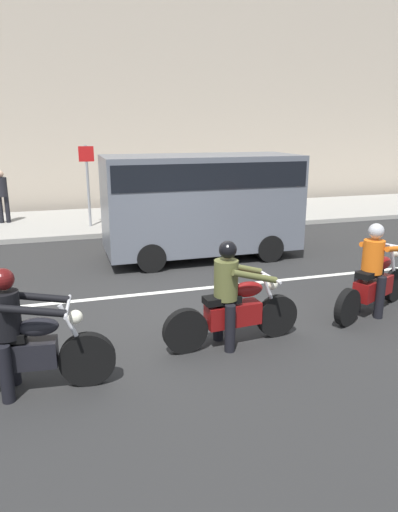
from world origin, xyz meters
TOP-DOWN VIEW (x-y plane):
  - ground_plane at (0.00, 0.00)m, footprint 80.00×80.00m
  - sidewalk_slab at (0.00, 8.00)m, footprint 40.00×4.40m
  - building_facade at (0.00, 11.40)m, footprint 40.00×1.40m
  - lane_marking_stripe at (-0.65, 0.90)m, footprint 18.00×0.14m
  - motorcycle_with_rider_black_leather at (-2.55, -1.98)m, footprint 2.19×0.70m
  - motorcycle_with_rider_olive at (0.29, -1.53)m, footprint 2.11×0.70m
  - motorcycle_with_rider_orange_stripe at (2.98, -1.09)m, footprint 2.04×1.13m
  - parked_van_slate_gray at (1.25, 3.13)m, footprint 4.54×1.96m
  - street_sign_post at (-1.11, 6.93)m, footprint 0.44×0.08m
  - pedestrian_bystander at (-3.65, 8.25)m, footprint 0.34×0.34m

SIDE VIEW (x-z plane):
  - ground_plane at x=0.00m, z-range 0.00..0.00m
  - lane_marking_stripe at x=-0.65m, z-range 0.00..0.01m
  - sidewalk_slab at x=0.00m, z-range 0.00..0.14m
  - motorcycle_with_rider_black_leather at x=-2.55m, z-range -0.14..1.40m
  - motorcycle_with_rider_olive at x=0.29m, z-range -0.14..1.41m
  - motorcycle_with_rider_orange_stripe at x=2.98m, z-range -0.14..1.42m
  - pedestrian_bystander at x=-3.65m, z-range 0.27..1.90m
  - parked_van_slate_gray at x=1.25m, z-range 0.19..2.62m
  - street_sign_post at x=-1.11m, z-range 0.40..2.81m
  - building_facade at x=0.00m, z-range 0.00..13.82m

